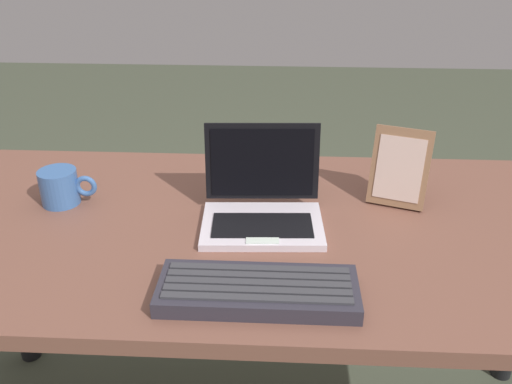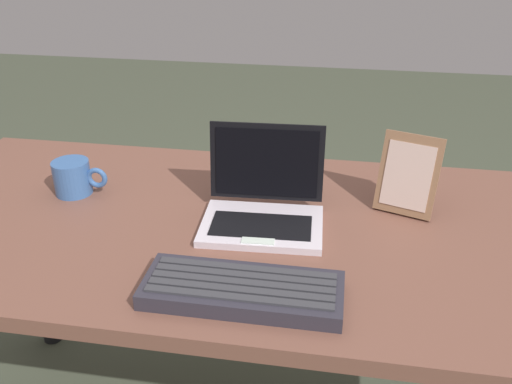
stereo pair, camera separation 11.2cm
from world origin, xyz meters
TOP-DOWN VIEW (x-y plane):
  - desk at (0.00, 0.00)m, footprint 1.62×0.73m
  - laptop_front at (0.01, 0.01)m, footprint 0.26×0.21m
  - external_keyboard at (0.02, -0.25)m, footprint 0.34×0.13m
  - photo_frame at (0.31, 0.11)m, footprint 0.14×0.09m
  - coffee_mug at (-0.44, 0.07)m, footprint 0.13×0.08m

SIDE VIEW (x-z plane):
  - desk at x=0.00m, z-range 0.26..0.97m
  - external_keyboard at x=0.02m, z-range 0.70..0.74m
  - coffee_mug at x=-0.44m, z-range 0.70..0.78m
  - laptop_front at x=0.01m, z-range 0.65..0.84m
  - photo_frame at x=0.31m, z-range 0.70..0.88m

